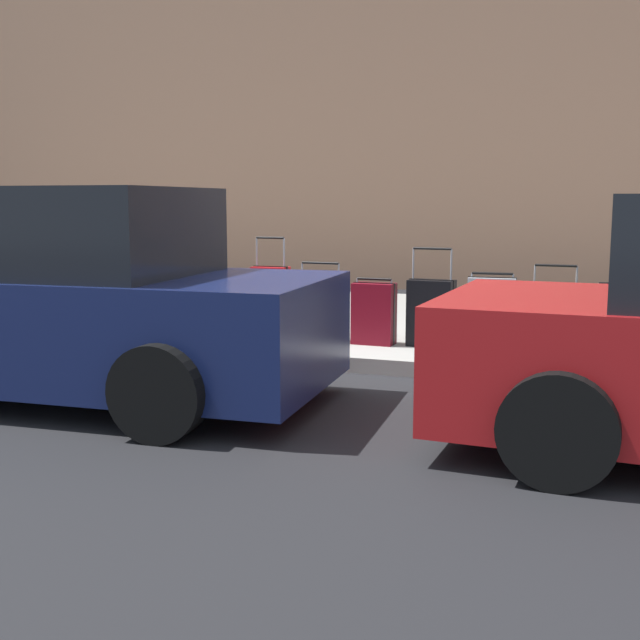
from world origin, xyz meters
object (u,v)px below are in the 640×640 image
(suitcase_black_5, at_px, (431,313))
(suitcase_olive_10, at_px, (171,298))
(suitcase_navy_7, at_px, (320,312))
(suitcase_teal_9, at_px, (224,308))
(suitcase_maroon_6, at_px, (374,314))
(parked_car_navy_1, at_px, (55,301))
(bollard_post, at_px, (55,289))
(suitcase_olive_3, at_px, (553,323))
(suitcase_red_8, at_px, (271,302))
(suitcase_teal_2, at_px, (614,322))
(suitcase_silver_4, at_px, (491,314))
(fire_hydrant, at_px, (102,288))

(suitcase_black_5, distance_m, suitcase_olive_10, 2.80)
(suitcase_black_5, bearing_deg, suitcase_navy_7, 2.98)
(suitcase_olive_10, bearing_deg, suitcase_teal_9, -174.86)
(suitcase_maroon_6, distance_m, parked_car_navy_1, 3.03)
(bollard_post, bearing_deg, suitcase_olive_3, -177.67)
(suitcase_olive_3, relative_size, suitcase_red_8, 0.79)
(suitcase_olive_3, distance_m, suitcase_navy_7, 2.24)
(suitcase_teal_2, height_order, suitcase_silver_4, suitcase_silver_4)
(suitcase_teal_2, bearing_deg, parked_car_navy_1, 30.18)
(parked_car_navy_1, bearing_deg, suitcase_red_8, -109.76)
(suitcase_olive_3, xyz_separation_m, suitcase_teal_9, (3.33, 0.07, 0.00))
(suitcase_silver_4, xyz_separation_m, suitcase_red_8, (2.21, 0.09, 0.03))
(suitcase_olive_3, xyz_separation_m, suitcase_silver_4, (0.57, 0.04, 0.07))
(suitcase_maroon_6, height_order, suitcase_red_8, suitcase_red_8)
(bollard_post, relative_size, parked_car_navy_1, 0.19)
(suitcase_silver_4, height_order, suitcase_black_5, suitcase_black_5)
(suitcase_red_8, bearing_deg, suitcase_olive_3, -177.44)
(suitcase_navy_7, relative_size, bollard_post, 0.97)
(suitcase_olive_3, xyz_separation_m, suitcase_red_8, (2.77, 0.12, 0.10))
(suitcase_maroon_6, xyz_separation_m, suitcase_olive_10, (2.25, -0.01, 0.06))
(suitcase_black_5, bearing_deg, suitcase_red_8, 1.99)
(suitcase_black_5, height_order, suitcase_navy_7, suitcase_black_5)
(suitcase_teal_2, distance_m, suitcase_red_8, 3.30)
(suitcase_teal_2, bearing_deg, suitcase_teal_9, 0.40)
(suitcase_red_8, bearing_deg, suitcase_silver_4, -177.78)
(suitcase_black_5, distance_m, suitcase_navy_7, 1.11)
(parked_car_navy_1, bearing_deg, fire_hydrant, -62.80)
(suitcase_red_8, height_order, parked_car_navy_1, parked_car_navy_1)
(suitcase_maroon_6, bearing_deg, bollard_post, 1.26)
(suitcase_navy_7, bearing_deg, suitcase_silver_4, -177.06)
(fire_hydrant, bearing_deg, bollard_post, 16.47)
(suitcase_teal_9, relative_size, bollard_post, 0.72)
(suitcase_silver_4, relative_size, suitcase_maroon_6, 1.12)
(suitcase_maroon_6, distance_m, bollard_post, 3.66)
(suitcase_olive_3, distance_m, suitcase_teal_9, 3.33)
(suitcase_maroon_6, distance_m, suitcase_teal_9, 1.66)
(suitcase_navy_7, bearing_deg, suitcase_black_5, -177.02)
(suitcase_olive_10, xyz_separation_m, bollard_post, (1.41, 0.09, 0.05))
(suitcase_silver_4, distance_m, suitcase_black_5, 0.57)
(suitcase_maroon_6, relative_size, bollard_post, 0.80)
(suitcase_teal_2, relative_size, fire_hydrant, 0.82)
(suitcase_maroon_6, bearing_deg, suitcase_silver_4, -174.94)
(suitcase_olive_3, height_order, suitcase_teal_9, suitcase_olive_3)
(suitcase_teal_2, bearing_deg, suitcase_maroon_6, 2.43)
(suitcase_maroon_6, distance_m, fire_hydrant, 3.16)
(parked_car_navy_1, bearing_deg, suitcase_olive_10, -82.20)
(suitcase_black_5, xyz_separation_m, parked_car_navy_1, (2.48, 2.38, 0.30))
(bollard_post, bearing_deg, suitcase_teal_9, -175.79)
(suitcase_navy_7, distance_m, bollard_post, 3.10)
(suitcase_olive_3, distance_m, suitcase_black_5, 1.13)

